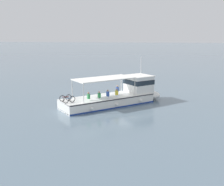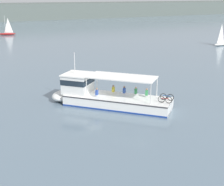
% 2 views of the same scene
% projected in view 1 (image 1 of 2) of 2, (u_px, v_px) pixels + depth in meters
% --- Properties ---
extents(ground_plane, '(400.00, 400.00, 0.00)m').
position_uv_depth(ground_plane, '(130.00, 102.00, 34.05)').
color(ground_plane, slate).
extents(ferry_main, '(10.81, 11.51, 5.32)m').
position_uv_depth(ferry_main, '(119.00, 95.00, 32.91)').
color(ferry_main, white).
rests_on(ferry_main, ground).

